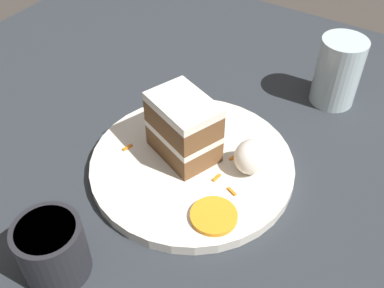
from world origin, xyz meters
TOP-DOWN VIEW (x-y plane):
  - ground_plane at (0.00, 0.00)m, footprint 6.00×6.00m
  - dining_table at (0.00, 0.00)m, footprint 1.20×1.17m
  - plate at (0.04, -0.02)m, footprint 0.30×0.30m
  - cake_slice at (0.05, -0.00)m, footprint 0.10×0.12m
  - cream_dollop at (0.07, -0.10)m, footprint 0.05×0.05m
  - orange_garnish at (-0.03, -0.10)m, footprint 0.06×0.06m
  - carrot_shreds_scatter at (0.04, -0.04)m, footprint 0.09×0.19m
  - drinking_glass at (0.32, -0.14)m, footprint 0.08×0.08m
  - coffee_mug at (-0.19, 0.03)m, footprint 0.08×0.08m

SIDE VIEW (x-z plane):
  - ground_plane at x=0.00m, z-range 0.00..0.00m
  - dining_table at x=0.00m, z-range 0.00..0.04m
  - plate at x=0.04m, z-range 0.04..0.05m
  - carrot_shreds_scatter at x=0.04m, z-range 0.05..0.06m
  - orange_garnish at x=-0.03m, z-range 0.05..0.06m
  - cream_dollop at x=0.07m, z-range 0.05..0.10m
  - coffee_mug at x=-0.19m, z-range 0.04..0.12m
  - drinking_glass at x=0.32m, z-range 0.03..0.15m
  - cake_slice at x=0.05m, z-range 0.05..0.15m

